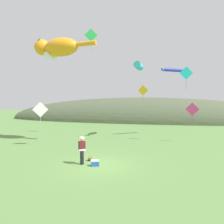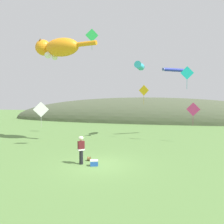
% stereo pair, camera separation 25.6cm
% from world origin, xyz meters
% --- Properties ---
extents(ground_plane, '(120.00, 120.00, 0.00)m').
position_xyz_m(ground_plane, '(0.00, 0.00, 0.00)').
color(ground_plane, '#5B8442').
extents(distant_hill_ridge, '(54.99, 13.01, 8.92)m').
position_xyz_m(distant_hill_ridge, '(0.00, 29.03, 0.00)').
color(distant_hill_ridge, '#4C563D').
rests_on(distant_hill_ridge, ground).
extents(festival_attendant, '(0.49, 0.47, 1.77)m').
position_xyz_m(festival_attendant, '(-1.02, -0.12, 0.95)').
color(festival_attendant, black).
rests_on(festival_attendant, ground).
extents(kite_spool, '(0.17, 0.28, 0.28)m').
position_xyz_m(kite_spool, '(-0.80, 0.73, 0.14)').
color(kite_spool, olive).
rests_on(kite_spool, ground).
extents(picnic_cooler, '(0.57, 0.47, 0.36)m').
position_xyz_m(picnic_cooler, '(-0.12, -0.26, 0.18)').
color(picnic_cooler, blue).
rests_on(picnic_cooler, ground).
extents(kite_giant_cat, '(6.64, 2.45, 2.03)m').
position_xyz_m(kite_giant_cat, '(-6.00, 6.57, 9.07)').
color(kite_giant_cat, orange).
extents(kite_fish_windsock, '(0.94, 2.81, 0.85)m').
position_xyz_m(kite_fish_windsock, '(1.49, 10.59, 7.63)').
color(kite_fish_windsock, '#33B2CC').
extents(kite_tube_streamer, '(2.85, 2.15, 0.44)m').
position_xyz_m(kite_tube_streamer, '(5.15, 11.90, 7.30)').
color(kite_tube_streamer, '#2633A5').
extents(kite_diamond_gold, '(1.07, 0.33, 2.01)m').
position_xyz_m(kite_diamond_gold, '(1.98, 9.81, 5.02)').
color(kite_diamond_gold, yellow).
extents(kite_diamond_pink, '(1.22, 0.46, 2.19)m').
position_xyz_m(kite_diamond_pink, '(6.71, 8.72, 3.17)').
color(kite_diamond_pink, '#E53F8C').
extents(kite_diamond_teal, '(1.24, 0.21, 2.15)m').
position_xyz_m(kite_diamond_teal, '(6.09, 8.65, 6.57)').
color(kite_diamond_teal, '#19BFBF').
extents(kite_diamond_white, '(1.15, 0.74, 2.25)m').
position_xyz_m(kite_diamond_white, '(-6.54, 4.29, 3.21)').
color(kite_diamond_white, white).
extents(kite_diamond_green, '(1.37, 0.52, 2.36)m').
position_xyz_m(kite_diamond_green, '(-3.87, 10.48, 11.20)').
color(kite_diamond_green, green).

